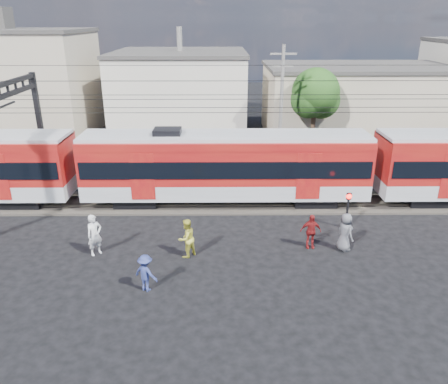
{
  "coord_description": "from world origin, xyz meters",
  "views": [
    {
      "loc": [
        1.73,
        -15.56,
        10.12
      ],
      "look_at": [
        1.91,
        5.0,
        1.91
      ],
      "focal_mm": 35.0,
      "sensor_mm": 36.0,
      "label": 1
    }
  ],
  "objects_px": {
    "pedestrian_c": "(146,273)",
    "crossing_signal": "(348,204)",
    "pedestrian_a": "(95,235)",
    "commuter_train": "(229,164)"
  },
  "relations": [
    {
      "from": "commuter_train",
      "to": "pedestrian_c",
      "type": "bearing_deg",
      "value": -111.53
    },
    {
      "from": "pedestrian_a",
      "to": "pedestrian_c",
      "type": "height_order",
      "value": "pedestrian_a"
    },
    {
      "from": "pedestrian_a",
      "to": "crossing_signal",
      "type": "height_order",
      "value": "pedestrian_a"
    },
    {
      "from": "pedestrian_a",
      "to": "pedestrian_c",
      "type": "xyz_separation_m",
      "value": [
        2.76,
        -2.91,
        -0.19
      ]
    },
    {
      "from": "pedestrian_a",
      "to": "commuter_train",
      "type": "bearing_deg",
      "value": 0.25
    },
    {
      "from": "commuter_train",
      "to": "pedestrian_a",
      "type": "height_order",
      "value": "commuter_train"
    },
    {
      "from": "pedestrian_c",
      "to": "crossing_signal",
      "type": "height_order",
      "value": "crossing_signal"
    },
    {
      "from": "pedestrian_a",
      "to": "crossing_signal",
      "type": "relative_size",
      "value": 1.0
    },
    {
      "from": "pedestrian_c",
      "to": "crossing_signal",
      "type": "distance_m",
      "value": 10.93
    },
    {
      "from": "pedestrian_c",
      "to": "crossing_signal",
      "type": "xyz_separation_m",
      "value": [
        9.44,
        5.48,
        0.57
      ]
    }
  ]
}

